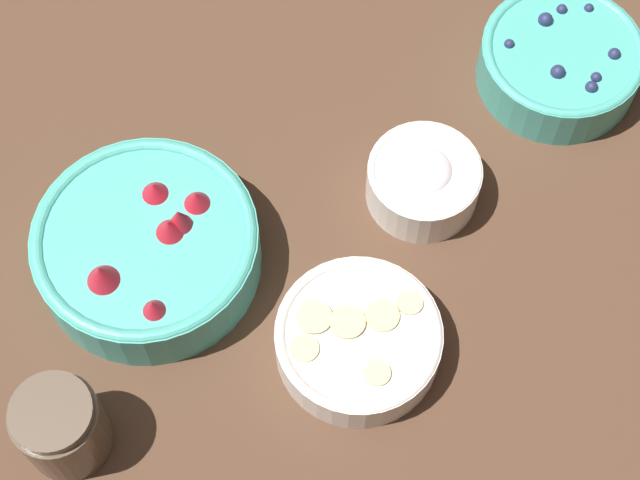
# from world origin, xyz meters

# --- Properties ---
(ground_plane) EXTENTS (4.00, 4.00, 0.00)m
(ground_plane) POSITION_xyz_m (0.00, 0.00, 0.00)
(ground_plane) COLOR #4C3323
(bowl_strawberries) EXTENTS (0.22, 0.22, 0.09)m
(bowl_strawberries) POSITION_xyz_m (0.19, -0.01, 0.04)
(bowl_strawberries) COLOR #47AD9E
(bowl_strawberries) RESTS_ON ground_plane
(bowl_blueberries) EXTENTS (0.17, 0.17, 0.06)m
(bowl_blueberries) POSITION_xyz_m (-0.24, -0.20, 0.03)
(bowl_blueberries) COLOR #47AD9E
(bowl_blueberries) RESTS_ON ground_plane
(bowl_bananas) EXTENTS (0.15, 0.15, 0.05)m
(bowl_bananas) POSITION_xyz_m (-0.00, 0.09, 0.03)
(bowl_bananas) COLOR silver
(bowl_bananas) RESTS_ON ground_plane
(bowl_cream) EXTENTS (0.11, 0.11, 0.06)m
(bowl_cream) POSITION_xyz_m (-0.08, -0.07, 0.03)
(bowl_cream) COLOR white
(bowl_cream) RESTS_ON ground_plane
(jar_chocolate) EXTENTS (0.08, 0.08, 0.09)m
(jar_chocolate) POSITION_xyz_m (0.27, 0.16, 0.04)
(jar_chocolate) COLOR brown
(jar_chocolate) RESTS_ON ground_plane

